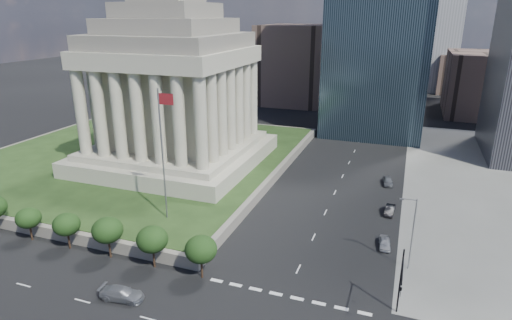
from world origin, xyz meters
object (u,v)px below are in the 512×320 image
at_px(flagpole, 163,148).
at_px(parked_sedan_near, 385,243).
at_px(traffic_signal_ne, 401,281).
at_px(parked_sedan_far, 388,181).
at_px(parked_sedan_mid, 390,210).
at_px(suv_grey, 122,294).
at_px(street_lamp_north, 412,230).
at_px(war_memorial, 171,68).

xyz_separation_m(flagpole, parked_sedan_near, (32.00, 5.64, -12.44)).
distance_m(traffic_signal_ne, parked_sedan_far, 41.20).
height_order(parked_sedan_mid, parked_sedan_far, parked_sedan_far).
bearing_deg(flagpole, parked_sedan_mid, 28.14).
relative_size(flagpole, suv_grey, 3.79).
bearing_deg(traffic_signal_ne, parked_sedan_far, 94.90).
xyz_separation_m(flagpole, street_lamp_north, (35.16, 1.00, -7.45)).
bearing_deg(street_lamp_north, flagpole, -178.37).
relative_size(traffic_signal_ne, parked_sedan_far, 1.85).
xyz_separation_m(parked_sedan_near, parked_sedan_far, (-1.17, 24.86, 0.07)).
distance_m(parked_sedan_near, parked_sedan_far, 24.89).
relative_size(traffic_signal_ne, street_lamp_north, 0.80).
bearing_deg(traffic_signal_ne, street_lamp_north, 85.81).
relative_size(flagpole, parked_sedan_near, 5.08).
bearing_deg(parked_sedan_mid, suv_grey, -125.48).
xyz_separation_m(war_memorial, traffic_signal_ne, (46.50, -34.30, -16.15)).
bearing_deg(parked_sedan_near, parked_sedan_mid, 83.43).
distance_m(flagpole, parked_sedan_far, 45.10).
height_order(war_memorial, parked_sedan_mid, war_memorial).
relative_size(war_memorial, traffic_signal_ne, 4.88).
bearing_deg(parked_sedan_near, street_lamp_north, -62.28).
relative_size(flagpole, street_lamp_north, 2.00).
height_order(parked_sedan_near, parked_sedan_mid, parked_sedan_mid).
distance_m(traffic_signal_ne, suv_grey, 31.40).
bearing_deg(parked_sedan_far, war_memorial, -179.29).
distance_m(war_memorial, street_lamp_north, 54.92).
bearing_deg(street_lamp_north, parked_sedan_far, 98.35).
xyz_separation_m(traffic_signal_ne, parked_sedan_far, (-3.50, 40.81, -4.51)).
xyz_separation_m(street_lamp_north, parked_sedan_far, (-4.33, 29.50, -4.92)).
xyz_separation_m(traffic_signal_ne, parked_sedan_near, (-2.33, 15.94, -4.58)).
height_order(suv_grey, parked_sedan_far, suv_grey).
relative_size(war_memorial, suv_grey, 7.39).
height_order(war_memorial, traffic_signal_ne, war_memorial).
height_order(traffic_signal_ne, parked_sedan_near, traffic_signal_ne).
xyz_separation_m(street_lamp_north, parked_sedan_mid, (-3.15, 16.12, -4.98)).
height_order(war_memorial, parked_sedan_near, war_memorial).
bearing_deg(flagpole, traffic_signal_ne, -16.71).
height_order(flagpole, street_lamp_north, flagpole).
bearing_deg(parked_sedan_mid, parked_sedan_near, -86.25).
bearing_deg(war_memorial, street_lamp_north, -25.92).
bearing_deg(parked_sedan_near, suv_grey, -147.41).
bearing_deg(flagpole, street_lamp_north, 1.63).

